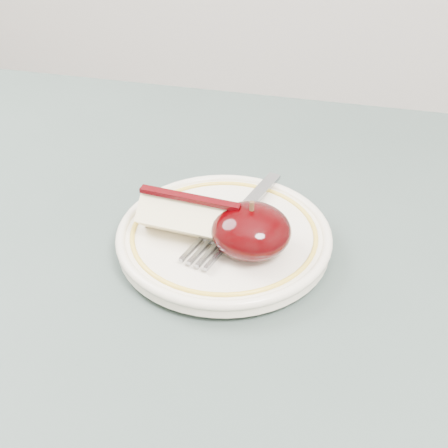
% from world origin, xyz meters
% --- Properties ---
extents(table, '(0.90, 0.90, 0.75)m').
position_xyz_m(table, '(0.00, 0.00, 0.66)').
color(table, brown).
rests_on(table, ground).
extents(plate, '(0.19, 0.19, 0.02)m').
position_xyz_m(plate, '(0.08, 0.12, 0.76)').
color(plate, beige).
rests_on(plate, table).
extents(apple_half, '(0.07, 0.06, 0.05)m').
position_xyz_m(apple_half, '(0.10, 0.10, 0.79)').
color(apple_half, black).
rests_on(apple_half, plate).
extents(apple_wedge, '(0.09, 0.05, 0.04)m').
position_xyz_m(apple_wedge, '(0.05, 0.11, 0.79)').
color(apple_wedge, beige).
rests_on(apple_wedge, plate).
extents(fork, '(0.06, 0.16, 0.00)m').
position_xyz_m(fork, '(0.08, 0.14, 0.77)').
color(fork, gray).
rests_on(fork, plate).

